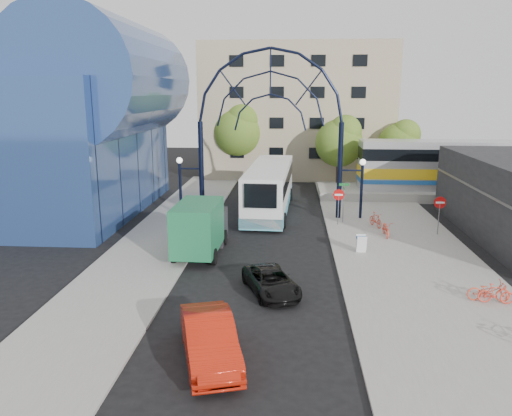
# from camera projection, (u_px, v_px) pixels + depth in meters

# --- Properties ---
(ground) EXTENTS (120.00, 120.00, 0.00)m
(ground) POSITION_uv_depth(u_px,v_px,m) (256.00, 292.00, 23.18)
(ground) COLOR black
(ground) RESTS_ON ground
(sidewalk_east) EXTENTS (8.00, 56.00, 0.12)m
(sidewalk_east) POSITION_uv_depth(u_px,v_px,m) (411.00, 266.00, 26.49)
(sidewalk_east) COLOR gray
(sidewalk_east) RESTS_ON ground
(plaza_west) EXTENTS (5.00, 50.00, 0.12)m
(plaza_west) POSITION_uv_depth(u_px,v_px,m) (154.00, 248.00, 29.44)
(plaza_west) COLOR gray
(plaza_west) RESTS_ON ground
(gateway_arch) EXTENTS (13.64, 0.44, 12.10)m
(gateway_arch) POSITION_uv_depth(u_px,v_px,m) (270.00, 99.00, 34.82)
(gateway_arch) COLOR black
(gateway_arch) RESTS_ON ground
(stop_sign) EXTENTS (0.80, 0.07, 2.50)m
(stop_sign) POSITION_uv_depth(u_px,v_px,m) (339.00, 198.00, 34.04)
(stop_sign) COLOR slate
(stop_sign) RESTS_ON sidewalk_east
(do_not_enter_sign) EXTENTS (0.76, 0.07, 2.48)m
(do_not_enter_sign) POSITION_uv_depth(u_px,v_px,m) (440.00, 206.00, 31.67)
(do_not_enter_sign) COLOR slate
(do_not_enter_sign) RESTS_ON sidewalk_east
(street_name_sign) EXTENTS (0.70, 0.70, 2.80)m
(street_name_sign) POSITION_uv_depth(u_px,v_px,m) (344.00, 194.00, 34.57)
(street_name_sign) COLOR slate
(street_name_sign) RESTS_ON sidewalk_east
(sandwich_board) EXTENTS (0.55, 0.61, 0.99)m
(sandwich_board) POSITION_uv_depth(u_px,v_px,m) (361.00, 242.00, 28.42)
(sandwich_board) COLOR white
(sandwich_board) RESTS_ON sidewalk_east
(transit_hall) EXTENTS (16.50, 18.00, 14.50)m
(transit_hall) POSITION_uv_depth(u_px,v_px,m) (67.00, 124.00, 37.27)
(transit_hall) COLOR navy
(transit_hall) RESTS_ON ground
(apartment_block) EXTENTS (20.00, 12.10, 14.00)m
(apartment_block) POSITION_uv_depth(u_px,v_px,m) (296.00, 111.00, 55.40)
(apartment_block) COLOR tan
(apartment_block) RESTS_ON ground
(train_platform) EXTENTS (32.00, 5.00, 0.80)m
(train_platform) POSITION_uv_depth(u_px,v_px,m) (505.00, 195.00, 43.07)
(train_platform) COLOR gray
(train_platform) RESTS_ON ground
(train_car) EXTENTS (25.10, 3.05, 4.20)m
(train_car) POSITION_uv_depth(u_px,v_px,m) (508.00, 166.00, 42.49)
(train_car) COLOR #B7B7BC
(train_car) RESTS_ON train_platform
(tree_north_a) EXTENTS (4.48, 4.48, 7.00)m
(tree_north_a) POSITION_uv_depth(u_px,v_px,m) (340.00, 140.00, 46.88)
(tree_north_a) COLOR #382314
(tree_north_a) RESTS_ON ground
(tree_north_b) EXTENTS (5.12, 5.12, 8.00)m
(tree_north_b) POSITION_uv_depth(u_px,v_px,m) (239.00, 129.00, 51.30)
(tree_north_b) COLOR #382314
(tree_north_b) RESTS_ON ground
(tree_north_c) EXTENTS (4.16, 4.16, 6.50)m
(tree_north_c) POSITION_uv_depth(u_px,v_px,m) (401.00, 142.00, 48.48)
(tree_north_c) COLOR #382314
(tree_north_c) RESTS_ON ground
(city_bus) EXTENTS (3.54, 13.17, 3.58)m
(city_bus) POSITION_uv_depth(u_px,v_px,m) (270.00, 188.00, 38.38)
(city_bus) COLOR white
(city_bus) RESTS_ON ground
(green_truck) EXTENTS (2.51, 6.19, 3.10)m
(green_truck) POSITION_uv_depth(u_px,v_px,m) (201.00, 227.00, 28.46)
(green_truck) COLOR black
(green_truck) RESTS_ON ground
(black_suv) EXTENTS (3.22, 4.48, 1.13)m
(black_suv) POSITION_uv_depth(u_px,v_px,m) (271.00, 282.00, 22.92)
(black_suv) COLOR black
(black_suv) RESTS_ON ground
(red_sedan) EXTENTS (2.98, 5.10, 1.59)m
(red_sedan) POSITION_uv_depth(u_px,v_px,m) (210.00, 339.00, 17.15)
(red_sedan) COLOR #B81C0B
(red_sedan) RESTS_ON ground
(bike_near_a) EXTENTS (0.66, 1.88, 0.99)m
(bike_near_a) POSITION_uv_depth(u_px,v_px,m) (386.00, 229.00, 31.61)
(bike_near_a) COLOR #E2452D
(bike_near_a) RESTS_ON sidewalk_east
(bike_near_b) EXTENTS (0.98, 1.69, 0.98)m
(bike_near_b) POSITION_uv_depth(u_px,v_px,m) (376.00, 220.00, 33.81)
(bike_near_b) COLOR red
(bike_near_b) RESTS_ON sidewalk_east
(bike_far_a) EXTENTS (1.84, 0.73, 0.95)m
(bike_far_a) POSITION_uv_depth(u_px,v_px,m) (489.00, 291.00, 21.78)
(bike_far_a) COLOR #CC4228
(bike_far_a) RESTS_ON sidewalk_east
(bike_far_b) EXTENTS (1.53, 0.59, 0.90)m
(bike_far_b) POSITION_uv_depth(u_px,v_px,m) (496.00, 294.00, 21.55)
(bike_far_b) COLOR red
(bike_far_b) RESTS_ON sidewalk_east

